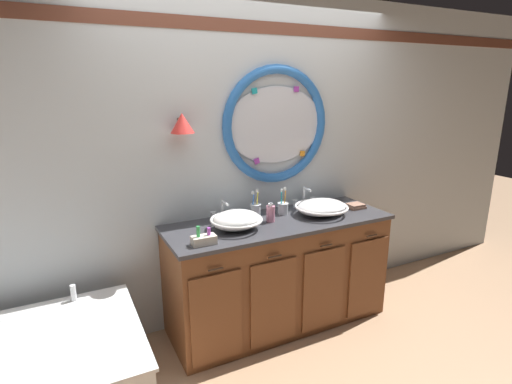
{
  "coord_description": "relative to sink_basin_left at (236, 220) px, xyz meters",
  "views": [
    {
      "loc": [
        -1.42,
        -2.31,
        1.92
      ],
      "look_at": [
        -0.12,
        0.25,
        1.14
      ],
      "focal_mm": 28.19,
      "sensor_mm": 36.0,
      "label": 1
    }
  ],
  "objects": [
    {
      "name": "faucet_set_right",
      "position": [
        0.75,
        0.25,
        -0.0
      ],
      "size": [
        0.23,
        0.13,
        0.17
      ],
      "color": "silver",
      "rests_on": "vanity_counter"
    },
    {
      "name": "soap_dispenser",
      "position": [
        0.3,
        0.03,
        -0.0
      ],
      "size": [
        0.07,
        0.07,
        0.15
      ],
      "color": "pink",
      "rests_on": "vanity_counter"
    },
    {
      "name": "toothbrush_holder_right",
      "position": [
        0.48,
        0.15,
        -0.02
      ],
      "size": [
        0.09,
        0.09,
        0.22
      ],
      "color": "silver",
      "rests_on": "vanity_counter"
    },
    {
      "name": "back_wall_assembly",
      "position": [
        0.31,
        0.37,
        0.36
      ],
      "size": [
        6.4,
        0.26,
        2.6
      ],
      "color": "silver",
      "rests_on": "ground_plane"
    },
    {
      "name": "vanity_counter",
      "position": [
        0.38,
        0.03,
        -0.51
      ],
      "size": [
        1.79,
        0.65,
        0.89
      ],
      "color": "brown",
      "rests_on": "ground_plane"
    },
    {
      "name": "sink_basin_right",
      "position": [
        0.75,
        -0.0,
        -0.01
      ],
      "size": [
        0.44,
        0.44,
        0.12
      ],
      "color": "white",
      "rests_on": "vanity_counter"
    },
    {
      "name": "folded_hand_towel",
      "position": [
        1.11,
        0.0,
        -0.05
      ],
      "size": [
        0.14,
        0.12,
        0.04
      ],
      "color": "#936B56",
      "rests_on": "vanity_counter"
    },
    {
      "name": "ground_plane",
      "position": [
        0.3,
        -0.22,
        -0.96
      ],
      "size": [
        14.0,
        14.0,
        0.0
      ],
      "primitive_type": "plane",
      "color": "tan"
    },
    {
      "name": "toiletry_basket",
      "position": [
        -0.31,
        -0.17,
        -0.03
      ],
      "size": [
        0.16,
        0.08,
        0.13
      ],
      "color": "beige",
      "rests_on": "vanity_counter"
    },
    {
      "name": "toothbrush_holder_left",
      "position": [
        0.26,
        0.21,
        -0.01
      ],
      "size": [
        0.09,
        0.09,
        0.22
      ],
      "color": "silver",
      "rests_on": "vanity_counter"
    },
    {
      "name": "faucet_set_left",
      "position": [
        -0.0,
        0.25,
        -0.01
      ],
      "size": [
        0.21,
        0.13,
        0.15
      ],
      "color": "silver",
      "rests_on": "vanity_counter"
    },
    {
      "name": "sink_basin_left",
      "position": [
        0.0,
        0.0,
        0.0
      ],
      "size": [
        0.39,
        0.39,
        0.14
      ],
      "color": "white",
      "rests_on": "vanity_counter"
    }
  ]
}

